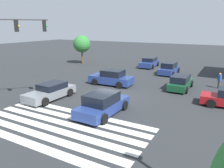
# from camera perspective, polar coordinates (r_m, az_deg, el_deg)

# --- Properties ---
(ground_plane) EXTENTS (127.98, 127.98, 0.00)m
(ground_plane) POSITION_cam_1_polar(r_m,az_deg,el_deg) (19.56, -0.00, -3.17)
(ground_plane) COLOR #2B2D30
(crosswalk_markings) EXTENTS (11.32, 5.35, 0.01)m
(crosswalk_markings) POSITION_cam_1_polar(r_m,az_deg,el_deg) (14.32, -13.79, -10.60)
(crosswalk_markings) COLOR silver
(crosswalk_markings) RESTS_ON ground_plane
(car_0) EXTENTS (2.05, 4.33, 1.54)m
(car_0) POSITION_cam_1_polar(r_m,az_deg,el_deg) (29.43, 14.70, 3.95)
(car_0) COLOR navy
(car_0) RESTS_ON ground_plane
(car_1) EXTENTS (4.63, 2.32, 1.61)m
(car_1) POSITION_cam_1_polar(r_m,az_deg,el_deg) (23.18, -0.11, 1.62)
(car_1) COLOR navy
(car_1) RESTS_ON ground_plane
(car_2) EXTENTS (2.26, 4.78, 1.45)m
(car_2) POSITION_cam_1_polar(r_m,az_deg,el_deg) (34.05, 9.76, 5.60)
(car_2) COLOR navy
(car_2) RESTS_ON ground_plane
(car_3) EXTENTS (2.30, 4.65, 1.57)m
(car_3) POSITION_cam_1_polar(r_m,az_deg,el_deg) (15.47, -2.48, -5.26)
(car_3) COLOR navy
(car_3) RESTS_ON ground_plane
(car_4) EXTENTS (1.94, 4.19, 1.43)m
(car_4) POSITION_cam_1_polar(r_m,az_deg,el_deg) (22.58, 17.46, 0.40)
(car_4) COLOR #144728
(car_4) RESTS_ON ground_plane
(car_6) EXTENTS (2.17, 4.72, 1.36)m
(car_6) POSITION_cam_1_polar(r_m,az_deg,el_deg) (19.40, -15.71, -1.90)
(car_6) COLOR gray
(car_6) RESTS_ON ground_plane
(pedestrian) EXTENTS (0.40, 0.41, 1.58)m
(pedestrian) POSITION_cam_1_polar(r_m,az_deg,el_deg) (24.23, 26.27, 0.96)
(pedestrian) COLOR brown
(pedestrian) RESTS_ON ground_plane
(tree_corner_c) EXTENTS (2.78, 2.78, 4.65)m
(tree_corner_c) POSITION_cam_1_polar(r_m,az_deg,el_deg) (36.50, -7.88, 10.31)
(tree_corner_c) COLOR brown
(tree_corner_c) RESTS_ON ground_plane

